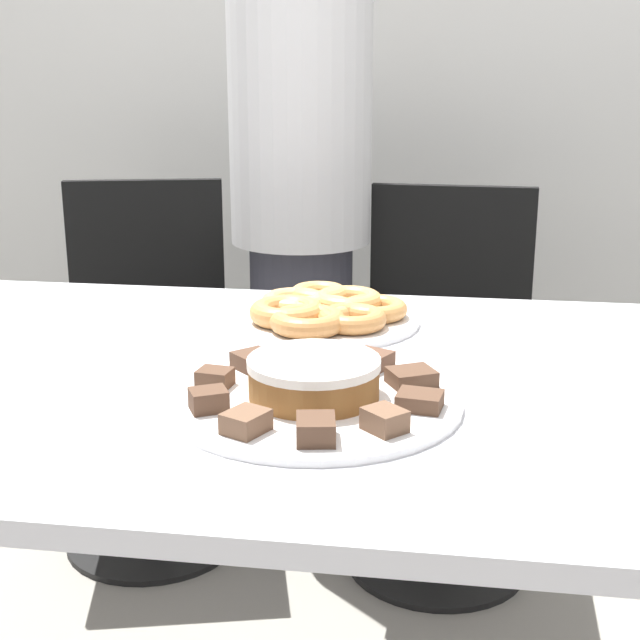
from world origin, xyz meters
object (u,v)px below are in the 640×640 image
(office_chair_right, at_px, (443,390))
(plate_cake, at_px, (314,400))
(office_chair_left, at_px, (148,375))
(frosted_cake, at_px, (314,378))
(plate_donuts, at_px, (325,320))
(person_standing, at_px, (301,216))

(office_chair_right, xyz_separation_m, plate_cake, (-0.17, -0.94, 0.33))
(office_chair_left, distance_m, frosted_cake, 1.16)
(plate_donuts, bearing_deg, office_chair_left, 133.20)
(person_standing, relative_size, plate_cake, 4.02)
(person_standing, bearing_deg, office_chair_right, -16.30)
(office_chair_left, xyz_separation_m, office_chair_right, (0.74, 0.00, 0.00))
(plate_cake, height_order, plate_donuts, same)
(office_chair_right, distance_m, plate_donuts, 0.69)
(plate_cake, bearing_deg, office_chair_right, 79.99)
(person_standing, bearing_deg, office_chair_left, -163.95)
(plate_cake, bearing_deg, frosted_cake, 0.00)
(person_standing, xyz_separation_m, office_chair_left, (-0.37, -0.11, -0.39))
(office_chair_left, bearing_deg, plate_cake, -73.19)
(office_chair_right, relative_size, frosted_cake, 5.15)
(plate_donuts, xyz_separation_m, frosted_cake, (0.04, -0.38, 0.03))
(plate_cake, xyz_separation_m, frosted_cake, (0.00, 0.00, 0.03))
(office_chair_right, distance_m, plate_cake, 1.01)
(office_chair_right, height_order, plate_cake, office_chair_right)
(office_chair_left, bearing_deg, plate_donuts, -61.19)
(person_standing, xyz_separation_m, office_chair_right, (0.36, -0.11, -0.39))
(office_chair_left, height_order, plate_donuts, office_chair_left)
(office_chair_left, height_order, frosted_cake, office_chair_left)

